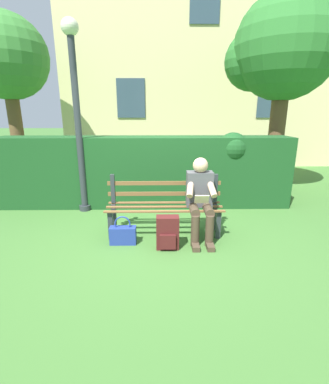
# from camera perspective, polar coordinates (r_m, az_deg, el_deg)

# --- Properties ---
(ground) EXTENTS (60.00, 60.00, 0.00)m
(ground) POSITION_cam_1_polar(r_m,az_deg,el_deg) (4.28, -0.02, -8.64)
(ground) COLOR #3D6B2D
(park_bench) EXTENTS (1.74, 0.46, 0.90)m
(park_bench) POSITION_cam_1_polar(r_m,az_deg,el_deg) (4.18, -0.03, -2.90)
(park_bench) COLOR #2D3338
(park_bench) RESTS_ON ground
(person_seated) EXTENTS (0.44, 0.73, 1.18)m
(person_seated) POSITION_cam_1_polar(r_m,az_deg,el_deg) (4.01, 7.44, -0.99)
(person_seated) COLOR #4C4C51
(person_seated) RESTS_ON ground
(hedge_backdrop) EXTENTS (5.61, 0.71, 1.44)m
(hedge_backdrop) POSITION_cam_1_polar(r_m,az_deg,el_deg) (5.43, -3.84, 4.53)
(hedge_backdrop) COLOR #19471E
(hedge_backdrop) RESTS_ON ground
(tree) EXTENTS (2.32, 2.21, 4.24)m
(tree) POSITION_cam_1_polar(r_m,az_deg,el_deg) (7.09, 22.82, 25.24)
(tree) COLOR brown
(tree) RESTS_ON ground
(building_facade) EXTENTS (9.07, 3.07, 7.98)m
(building_facade) POSITION_cam_1_polar(r_m,az_deg,el_deg) (11.13, 6.78, 27.42)
(building_facade) COLOR beige
(building_facade) RESTS_ON ground
(backpack) EXTENTS (0.31, 0.24, 0.46)m
(backpack) POSITION_cam_1_polar(r_m,az_deg,el_deg) (3.77, 0.64, -8.47)
(backpack) COLOR #4C1919
(backpack) RESTS_ON ground
(handbag) EXTENTS (0.37, 0.14, 0.41)m
(handbag) POSITION_cam_1_polar(r_m,az_deg,el_deg) (3.97, -8.61, -8.71)
(handbag) COLOR navy
(handbag) RESTS_ON ground
(tree_far) EXTENTS (2.19, 2.08, 4.19)m
(tree_far) POSITION_cam_1_polar(r_m,az_deg,el_deg) (8.75, -30.33, 22.44)
(tree_far) COLOR brown
(tree_far) RESTS_ON ground
(lamp_post) EXTENTS (0.28, 0.28, 3.26)m
(lamp_post) POSITION_cam_1_polar(r_m,az_deg,el_deg) (5.20, -17.83, 17.05)
(lamp_post) COLOR #2D3338
(lamp_post) RESTS_ON ground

